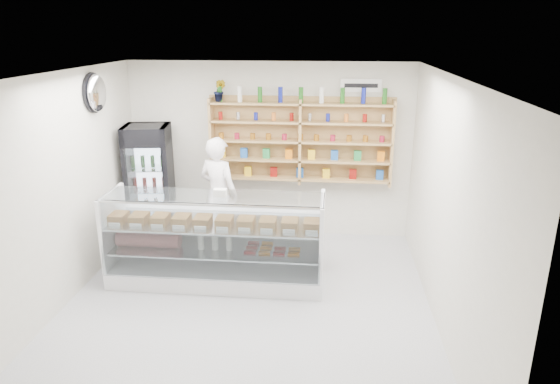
# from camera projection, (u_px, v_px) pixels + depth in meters

# --- Properties ---
(room) EXTENTS (5.00, 5.00, 5.00)m
(room) POSITION_uv_depth(u_px,v_px,m) (244.00, 202.00, 5.65)
(room) COLOR #BCBCC1
(room) RESTS_ON ground
(display_counter) EXTENTS (2.84, 0.85, 1.24)m
(display_counter) POSITION_uv_depth(u_px,v_px,m) (217.00, 257.00, 6.70)
(display_counter) COLOR white
(display_counter) RESTS_ON floor
(shop_worker) EXTENTS (0.76, 0.64, 1.76)m
(shop_worker) POSITION_uv_depth(u_px,v_px,m) (219.00, 194.00, 7.56)
(shop_worker) COLOR white
(shop_worker) RESTS_ON floor
(drinks_cooler) EXTENTS (0.77, 0.75, 1.87)m
(drinks_cooler) POSITION_uv_depth(u_px,v_px,m) (150.00, 184.00, 7.85)
(drinks_cooler) COLOR black
(drinks_cooler) RESTS_ON floor
(wall_shelving) EXTENTS (2.84, 0.28, 1.33)m
(wall_shelving) POSITION_uv_depth(u_px,v_px,m) (300.00, 142.00, 7.76)
(wall_shelving) COLOR tan
(wall_shelving) RESTS_ON back_wall
(potted_plant) EXTENTS (0.20, 0.17, 0.34)m
(potted_plant) POSITION_uv_depth(u_px,v_px,m) (220.00, 91.00, 7.64)
(potted_plant) COLOR #1E6626
(potted_plant) RESTS_ON wall_shelving
(security_mirror) EXTENTS (0.15, 0.50, 0.50)m
(security_mirror) POSITION_uv_depth(u_px,v_px,m) (97.00, 93.00, 6.67)
(security_mirror) COLOR silver
(security_mirror) RESTS_ON left_wall
(wall_sign) EXTENTS (0.62, 0.03, 0.20)m
(wall_sign) POSITION_uv_depth(u_px,v_px,m) (361.00, 85.00, 7.53)
(wall_sign) COLOR white
(wall_sign) RESTS_ON back_wall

